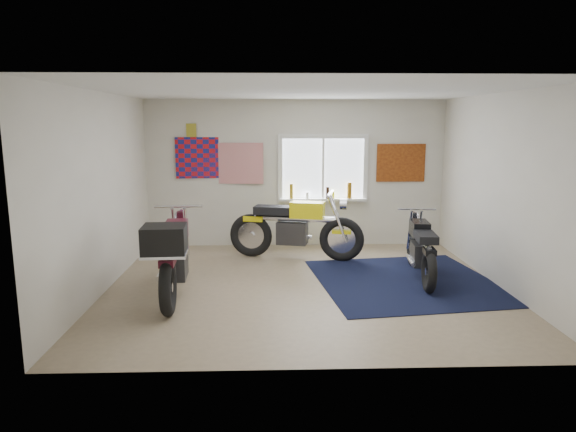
{
  "coord_description": "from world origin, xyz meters",
  "views": [
    {
      "loc": [
        -0.47,
        -6.98,
        2.29
      ],
      "look_at": [
        -0.22,
        0.4,
        0.94
      ],
      "focal_mm": 32.0,
      "sensor_mm": 36.0,
      "label": 1
    }
  ],
  "objects_px": {
    "navy_rug": "(406,281)",
    "maroon_tourer": "(173,255)",
    "yellow_triumph": "(295,229)",
    "black_chrome_bike": "(421,250)"
  },
  "relations": [
    {
      "from": "navy_rug",
      "to": "maroon_tourer",
      "type": "bearing_deg",
      "value": -169.04
    },
    {
      "from": "yellow_triumph",
      "to": "maroon_tourer",
      "type": "relative_size",
      "value": 1.02
    },
    {
      "from": "maroon_tourer",
      "to": "black_chrome_bike",
      "type": "bearing_deg",
      "value": -80.64
    },
    {
      "from": "yellow_triumph",
      "to": "black_chrome_bike",
      "type": "xyz_separation_m",
      "value": [
        1.81,
        -1.18,
        -0.08
      ]
    },
    {
      "from": "yellow_triumph",
      "to": "maroon_tourer",
      "type": "bearing_deg",
      "value": -116.87
    },
    {
      "from": "navy_rug",
      "to": "maroon_tourer",
      "type": "height_order",
      "value": "maroon_tourer"
    },
    {
      "from": "black_chrome_bike",
      "to": "maroon_tourer",
      "type": "bearing_deg",
      "value": 108.99
    },
    {
      "from": "navy_rug",
      "to": "maroon_tourer",
      "type": "distance_m",
      "value": 3.35
    },
    {
      "from": "navy_rug",
      "to": "black_chrome_bike",
      "type": "relative_size",
      "value": 1.36
    },
    {
      "from": "navy_rug",
      "to": "black_chrome_bike",
      "type": "xyz_separation_m",
      "value": [
        0.25,
        0.17,
        0.42
      ]
    }
  ]
}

